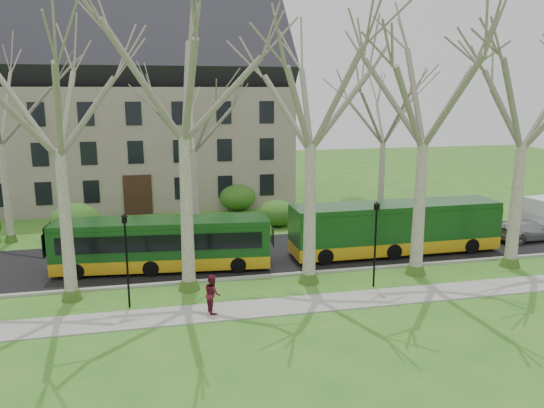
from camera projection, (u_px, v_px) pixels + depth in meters
The scene contains 13 objects.
ground at pixel (254, 289), 26.59m from camera, with size 120.00×120.00×0.00m, color #307521.
sidewalk at pixel (264, 308), 24.20m from camera, with size 70.00×2.00×0.06m, color gray.
road at pixel (237, 256), 31.83m from camera, with size 80.00×8.00×0.06m, color black.
curb at pixel (249, 277), 28.01m from camera, with size 80.00×0.25×0.14m, color #A5A39E.
building at pixel (136, 110), 46.51m from camera, with size 26.50×12.20×16.00m.
tree_row_verge at pixel (252, 149), 25.40m from camera, with size 49.00×7.00×14.00m.
tree_row_far at pixel (203, 147), 35.54m from camera, with size 33.00×7.00×12.00m.
lamp_row at pixel (257, 245), 25.09m from camera, with size 36.22×0.22×4.30m.
hedges at pixel (156, 212), 38.75m from camera, with size 30.60×8.60×2.00m.
bus_lead at pixel (163, 244), 29.08m from camera, with size 11.61×2.42×2.90m, color #124115, non-canonical shape.
bus_follow at pixel (395, 227), 31.98m from camera, with size 12.73×2.65×3.18m, color #124115, non-canonical shape.
sedan at pixel (528, 230), 34.96m from camera, with size 1.90×4.68×1.36m, color #AEAFB3.
pedestrian_b at pixel (212, 294), 23.51m from camera, with size 0.84×0.66×1.73m, color maroon.
Camera 1 is at (-4.56, -24.69, 9.78)m, focal length 35.00 mm.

